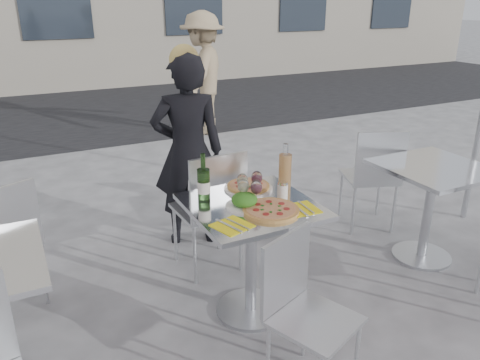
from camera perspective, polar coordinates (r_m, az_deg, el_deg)
name	(u,v)px	position (r m, az deg, el deg)	size (l,w,h in m)	color
ground	(250,311)	(3.12, 1.28, -15.63)	(80.00, 80.00, 0.00)	#5F5F61
street_asphalt	(82,110)	(8.98, -18.69, 8.05)	(24.00, 5.00, 0.00)	black
main_table	(251,236)	(2.83, 1.37, -6.86)	(0.72, 0.72, 0.75)	#B7BABF
side_table_right	(431,193)	(3.72, 22.27, -1.47)	(0.72, 0.72, 0.75)	#B7BABF
chair_far	(212,203)	(3.26, -3.42, -2.81)	(0.44, 0.45, 0.93)	silver
chair_near	(301,301)	(2.39, 7.46, -14.40)	(0.49, 0.49, 0.82)	silver
side_chair_lfar	(2,239)	(3.18, -27.05, -6.42)	(0.54, 0.54, 0.88)	silver
side_chair_rfar	(374,171)	(4.04, 16.01, 1.02)	(0.54, 0.54, 0.90)	silver
woman_diner	(188,152)	(3.66, -6.36, 3.41)	(0.56, 0.36, 1.52)	black
pedestrian_b	(203,74)	(6.91, -4.52, 12.75)	(1.12, 0.64, 1.73)	tan
pizza_near	(271,210)	(2.65, 3.78, -3.64)	(0.32, 0.32, 0.02)	tan
pizza_far	(248,187)	(2.95, 1.03, -0.84)	(0.31, 0.31, 0.03)	white
salad_plate	(244,201)	(2.69, 0.54, -2.58)	(0.22, 0.22, 0.09)	white
wine_bottle	(204,183)	(2.74, -4.45, -0.40)	(0.07, 0.08, 0.29)	#2A521E
carafe	(285,170)	(2.95, 5.51, 1.21)	(0.08, 0.08, 0.29)	#E2A860
sugar_shaker	(282,190)	(2.81, 5.20, -1.26)	(0.06, 0.06, 0.11)	white
wineglass_white_a	(243,187)	(2.70, 0.42, -0.84)	(0.07, 0.07, 0.16)	white
wineglass_white_b	(242,181)	(2.78, 0.30, -0.14)	(0.07, 0.07, 0.16)	white
wineglass_red_a	(256,188)	(2.68, 2.00, -1.00)	(0.07, 0.07, 0.16)	white
wineglass_red_b	(257,179)	(2.82, 2.06, 0.18)	(0.07, 0.07, 0.16)	white
napkin_left	(232,225)	(2.48, -0.97, -5.55)	(0.22, 0.22, 0.01)	#FFF016
napkin_right	(301,209)	(2.70, 7.49, -3.47)	(0.19, 0.20, 0.01)	#FFF016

